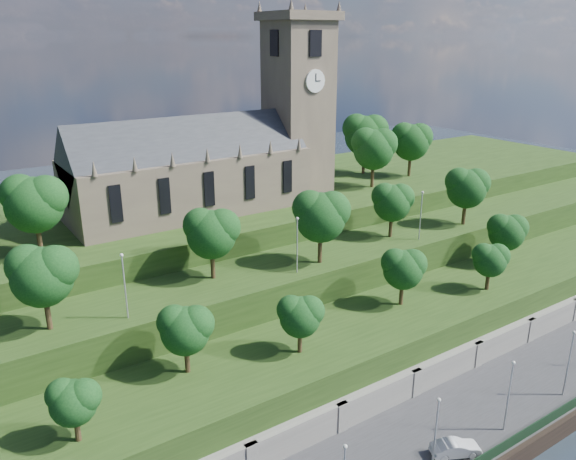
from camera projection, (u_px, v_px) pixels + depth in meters
promenade at (417, 449)px, 52.93m from camera, size 160.00×12.00×2.00m
retaining_wall at (375, 403)px, 57.12m from camera, size 160.00×2.10×5.00m
embankment_lower at (338, 364)px, 61.36m from camera, size 160.00×12.00×8.00m
embankment_upper at (283, 309)px, 69.34m from camera, size 160.00×10.00×12.00m
hilltop at (207, 247)px, 85.32m from camera, size 160.00×32.00×15.00m
church at (220, 154)px, 77.68m from camera, size 38.60×12.35×27.60m
trees_lower at (376, 280)px, 61.81m from camera, size 63.02×8.46×7.27m
trees_upper at (307, 217)px, 66.28m from camera, size 63.08×8.76×8.97m
trees_hilltop at (243, 160)px, 78.69m from camera, size 77.37×16.55×10.42m
lamp_posts_promenade at (436, 430)px, 47.36m from camera, size 60.36×0.36×7.61m
lamp_posts_upper at (297, 240)px, 63.73m from camera, size 40.36×0.36×6.73m
car_middle at (456, 448)px, 50.56m from camera, size 4.76×3.33×1.49m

